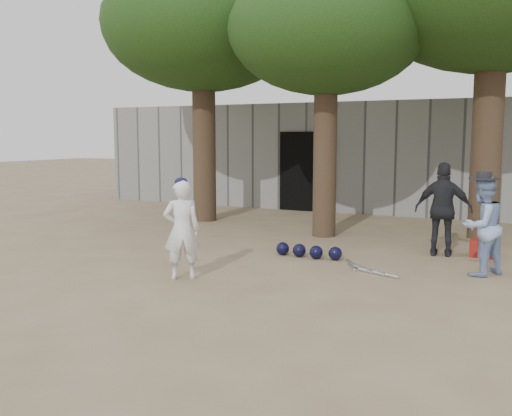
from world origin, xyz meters
The scene contains 9 objects.
ground centered at (0.00, 0.00, 0.00)m, with size 70.00×70.00×0.00m, color #937C5E.
boy_player centered at (-0.03, -0.15, 0.73)m, with size 0.53×0.35×1.45m, color white.
spectator_blue centered at (3.85, 2.01, 0.74)m, with size 0.72×0.56×1.49m, color #8DA8DA.
spectator_dark centered at (3.13, 3.21, 0.82)m, with size 0.96×0.40×1.63m, color black.
red_bag centered at (3.78, 3.43, 0.15)m, with size 0.42×0.32×0.30m, color #9E2515.
back_building centered at (0.00, 10.33, 1.50)m, with size 16.00×5.24×3.00m.
helmet_row centered at (1.09, 2.02, 0.12)m, with size 1.19×0.28×0.23m.
bat_pile centered at (2.22, 1.52, 0.03)m, with size 1.07×0.85×0.06m.
tree_row centered at (0.74, 5.02, 4.69)m, with size 11.40×5.80×6.69m.
Camera 1 is at (4.56, -6.99, 2.07)m, focal length 40.00 mm.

